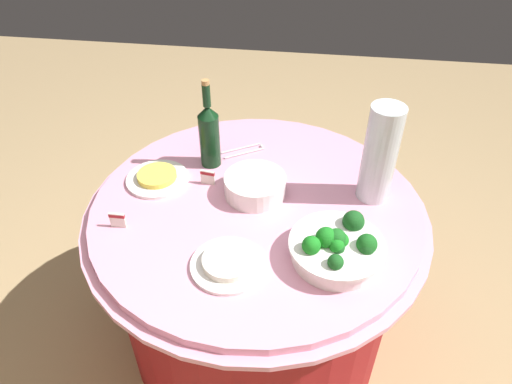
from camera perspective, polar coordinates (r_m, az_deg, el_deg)
ground_plane at (r=2.14m, az=0.00°, el=-16.55°), size 6.00×6.00×0.00m
buffet_table at (r=1.84m, az=0.00°, el=-10.01°), size 1.16×1.16×0.74m
broccoli_bowl at (r=1.39m, az=9.83°, el=-6.60°), size 0.28×0.28×0.11m
plate_stack at (r=1.60m, az=-0.11°, el=0.78°), size 0.21×0.21×0.07m
wine_bottle at (r=1.70m, az=-5.68°, el=7.02°), size 0.07×0.07×0.34m
decorative_fruit_vase at (r=1.57m, az=14.65°, el=3.93°), size 0.11×0.11×0.34m
serving_tongs at (r=1.82m, az=-1.44°, el=5.06°), size 0.16×0.12×0.01m
food_plate_rice at (r=1.37m, az=-3.40°, el=-8.56°), size 0.22×0.22×0.03m
food_plate_fried_egg at (r=1.71m, az=-11.84°, el=1.72°), size 0.22×0.22×0.03m
label_placard_front at (r=1.65m, az=-5.86°, el=1.87°), size 0.05×0.02×0.05m
label_placard_mid at (r=1.54m, az=-16.40°, el=-3.19°), size 0.05×0.01×0.05m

